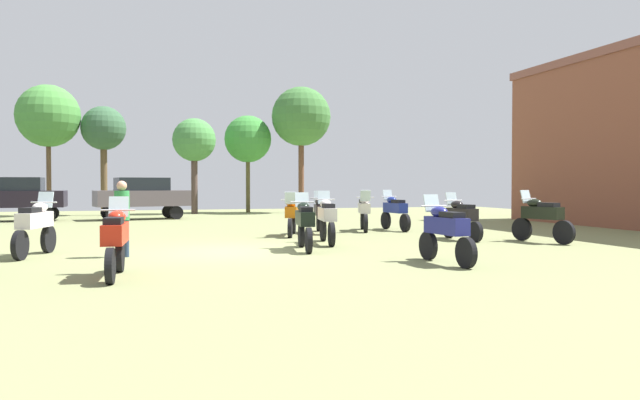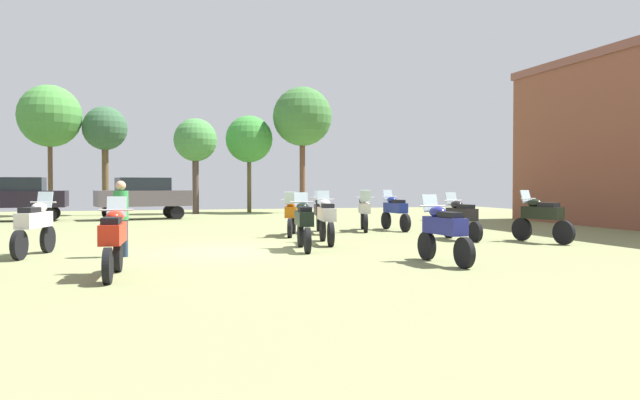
% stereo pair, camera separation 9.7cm
% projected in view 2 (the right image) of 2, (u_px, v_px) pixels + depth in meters
% --- Properties ---
extents(ground_plane, '(44.00, 52.00, 0.02)m').
position_uv_depth(ground_plane, '(231.00, 252.00, 15.47)').
color(ground_plane, '#7C8153').
extents(motorcycle_1, '(0.62, 2.12, 1.46)m').
position_uv_depth(motorcycle_1, '(113.00, 238.00, 11.17)').
color(motorcycle_1, black).
rests_on(motorcycle_1, ground).
extents(motorcycle_2, '(0.67, 2.29, 1.50)m').
position_uv_depth(motorcycle_2, '(326.00, 218.00, 17.52)').
color(motorcycle_2, black).
rests_on(motorcycle_2, ground).
extents(motorcycle_4, '(0.62, 2.18, 1.48)m').
position_uv_depth(motorcycle_4, '(395.00, 211.00, 22.55)').
color(motorcycle_4, black).
rests_on(motorcycle_4, ground).
extents(motorcycle_5, '(0.83, 2.21, 1.48)m').
position_uv_depth(motorcycle_5, '(364.00, 211.00, 22.24)').
color(motorcycle_5, black).
rests_on(motorcycle_5, ground).
extents(motorcycle_6, '(0.77, 2.11, 1.51)m').
position_uv_depth(motorcycle_6, '(541.00, 217.00, 17.86)').
color(motorcycle_6, black).
rests_on(motorcycle_6, ground).
extents(motorcycle_7, '(0.62, 2.12, 1.47)m').
position_uv_depth(motorcycle_7, '(444.00, 230.00, 13.07)').
color(motorcycle_7, black).
rests_on(motorcycle_7, ground).
extents(motorcycle_8, '(0.78, 2.14, 1.51)m').
position_uv_depth(motorcycle_8, '(35.00, 225.00, 14.47)').
color(motorcycle_8, black).
rests_on(motorcycle_8, ground).
extents(motorcycle_9, '(0.65, 2.21, 1.47)m').
position_uv_depth(motorcycle_9, '(304.00, 222.00, 15.81)').
color(motorcycle_9, black).
rests_on(motorcycle_9, ground).
extents(motorcycle_10, '(0.62, 2.09, 1.44)m').
position_uv_depth(motorcycle_10, '(461.00, 217.00, 18.67)').
color(motorcycle_10, black).
rests_on(motorcycle_10, ground).
extents(motorcycle_11, '(0.86, 2.13, 1.45)m').
position_uv_depth(motorcycle_11, '(292.00, 214.00, 20.15)').
color(motorcycle_11, black).
rests_on(motorcycle_11, ground).
extents(motorcycle_12, '(0.73, 2.20, 1.45)m').
position_uv_depth(motorcycle_12, '(320.00, 212.00, 21.37)').
color(motorcycle_12, black).
rests_on(motorcycle_12, ground).
extents(car_1, '(4.31, 1.83, 2.00)m').
position_uv_depth(car_1, '(16.00, 196.00, 28.06)').
color(car_1, black).
rests_on(car_1, ground).
extents(car_3, '(4.58, 2.64, 2.00)m').
position_uv_depth(car_3, '(143.00, 195.00, 29.57)').
color(car_3, black).
rests_on(car_3, ground).
extents(person_2, '(0.36, 0.36, 1.77)m').
position_uv_depth(person_2, '(121.00, 212.00, 14.30)').
color(person_2, '#23334A').
rests_on(person_2, ground).
extents(tree_1, '(2.44, 2.44, 5.42)m').
position_uv_depth(tree_1, '(195.00, 141.00, 34.93)').
color(tree_1, '#4C3B35').
rests_on(tree_1, ground).
extents(tree_3, '(3.48, 3.48, 7.42)m').
position_uv_depth(tree_3, '(302.00, 117.00, 36.37)').
color(tree_3, brown).
rests_on(tree_3, ground).
extents(tree_6, '(3.27, 3.27, 6.91)m').
position_uv_depth(tree_6, '(50.00, 116.00, 32.48)').
color(tree_6, brown).
rests_on(tree_6, ground).
extents(tree_7, '(2.78, 2.78, 5.75)m').
position_uv_depth(tree_7, '(249.00, 139.00, 36.57)').
color(tree_7, brown).
rests_on(tree_7, ground).
extents(tree_8, '(2.37, 2.37, 5.90)m').
position_uv_depth(tree_8, '(105.00, 130.00, 33.34)').
color(tree_8, brown).
rests_on(tree_8, ground).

